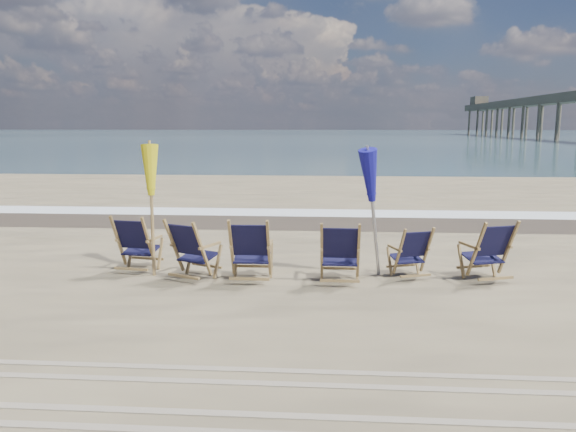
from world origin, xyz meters
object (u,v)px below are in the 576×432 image
at_px(beach_chair_0, 149,245).
at_px(beach_chair_1, 202,252).
at_px(umbrella_yellow, 151,177).
at_px(beach_chair_5, 508,250).
at_px(beach_chair_2, 269,251).
at_px(umbrella_blue, 375,179).
at_px(beach_chair_4, 427,252).
at_px(beach_chair_3, 358,254).

height_order(beach_chair_0, beach_chair_1, beach_chair_1).
bearing_deg(umbrella_yellow, beach_chair_5, -0.92).
height_order(beach_chair_2, umbrella_blue, umbrella_blue).
bearing_deg(umbrella_blue, beach_chair_4, 2.33).
distance_m(beach_chair_1, beach_chair_5, 4.90).
xyz_separation_m(beach_chair_2, umbrella_yellow, (-2.02, 0.49, 1.12)).
height_order(beach_chair_0, beach_chair_2, beach_chair_2).
distance_m(beach_chair_1, umbrella_blue, 3.00).
xyz_separation_m(beach_chair_3, beach_chair_4, (1.15, 0.51, -0.07)).
height_order(beach_chair_3, umbrella_yellow, umbrella_yellow).
distance_m(umbrella_yellow, umbrella_blue, 3.70).
relative_size(beach_chair_2, beach_chair_4, 1.20).
relative_size(beach_chair_1, umbrella_blue, 0.47).
bearing_deg(beach_chair_1, beach_chair_4, -146.82).
bearing_deg(umbrella_yellow, beach_chair_3, -8.23).
bearing_deg(beach_chair_2, beach_chair_5, -174.51).
bearing_deg(umbrella_yellow, beach_chair_4, 0.11).
distance_m(beach_chair_5, umbrella_blue, 2.43).
bearing_deg(umbrella_blue, umbrella_yellow, 179.58).
xyz_separation_m(beach_chair_0, umbrella_blue, (3.75, 0.03, 1.14)).
bearing_deg(umbrella_blue, beach_chair_5, -1.79).
xyz_separation_m(beach_chair_1, beach_chair_3, (2.47, 0.04, 0.00)).
distance_m(beach_chair_0, beach_chair_3, 3.51).
bearing_deg(beach_chair_1, umbrella_blue, -144.82).
relative_size(beach_chair_1, beach_chair_3, 1.00).
bearing_deg(beach_chair_0, beach_chair_2, 177.11).
relative_size(beach_chair_1, beach_chair_4, 1.16).
bearing_deg(beach_chair_5, umbrella_blue, -20.41).
height_order(beach_chair_3, beach_chair_5, beach_chair_5).
xyz_separation_m(beach_chair_5, umbrella_blue, (-2.15, 0.07, 1.13)).
bearing_deg(umbrella_yellow, beach_chair_1, -29.30).
xyz_separation_m(beach_chair_0, beach_chair_4, (4.63, 0.07, -0.06)).
height_order(beach_chair_2, beach_chair_5, beach_chair_2).
xyz_separation_m(beach_chair_1, umbrella_yellow, (-0.96, 0.54, 1.14)).
bearing_deg(beach_chair_0, beach_chair_5, -171.57).
bearing_deg(beach_chair_0, umbrella_blue, -170.73).
distance_m(beach_chair_3, beach_chair_4, 1.26).
bearing_deg(beach_chair_5, beach_chair_1, -13.39).
relative_size(umbrella_yellow, umbrella_blue, 1.00).
xyz_separation_m(beach_chair_3, umbrella_yellow, (-3.43, 0.50, 1.13)).
bearing_deg(beach_chair_4, beach_chair_3, 4.77).
bearing_deg(umbrella_blue, beach_chair_1, -169.35).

